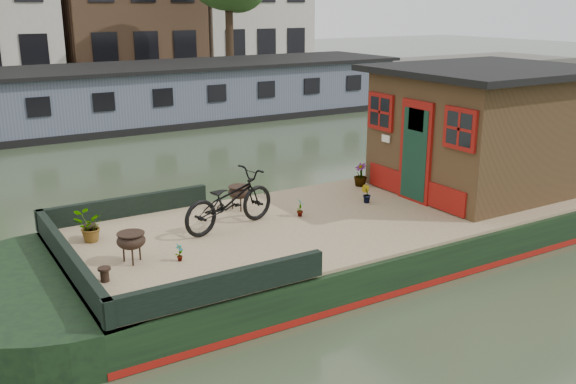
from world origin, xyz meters
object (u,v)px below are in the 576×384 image
bicycle (229,200)px  potted_plant_a (300,207)px  brazier_front (132,248)px  cabin (484,128)px  brazier_rear (239,198)px

bicycle → potted_plant_a: 1.35m
potted_plant_a → brazier_front: brazier_front is taller
cabin → potted_plant_a: (-4.08, 0.33, -1.06)m
bicycle → brazier_rear: bearing=-49.6°
cabin → brazier_front: (-7.26, -0.17, -1.00)m
brazier_rear → bicycle: bearing=-126.3°
bicycle → brazier_front: (-1.86, -0.61, -0.25)m
potted_plant_a → brazier_front: (-3.17, -0.50, 0.06)m
cabin → bicycle: cabin is taller
brazier_front → brazier_rear: 2.82m
bicycle → potted_plant_a: bicycle is taller
brazier_front → bicycle: bearing=18.1°
brazier_front → cabin: bearing=1.4°
potted_plant_a → brazier_front: bearing=-171.0°
bicycle → brazier_rear: (0.59, 0.80, -0.25)m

